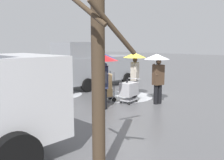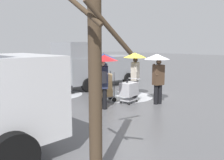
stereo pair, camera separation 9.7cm
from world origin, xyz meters
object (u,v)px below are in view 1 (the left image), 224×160
Objects in this scene: cargo_van_parked_right at (94,67)px; hand_dolly_boxes at (106,86)px; bare_tree_near at (98,66)px; pedestrian_far_side at (135,64)px; pedestrian_pink_side at (157,67)px; shopping_cart_vendor at (129,90)px; pedestrian_white_side at (103,65)px; pedestrian_black_side at (103,69)px.

cargo_van_parked_right is 3.89m from hand_dolly_boxes.
pedestrian_far_side is at bearing -56.08° from bare_tree_near.
shopping_cart_vendor is at bearing 33.77° from pedestrian_pink_side.
pedestrian_white_side is at bearing 6.22° from hand_dolly_boxes.
bare_tree_near is at bearing 135.89° from pedestrian_white_side.
bare_tree_near is at bearing 135.34° from pedestrian_black_side.
pedestrian_far_side is at bearing -105.08° from hand_dolly_boxes.
pedestrian_white_side is at bearing -42.17° from pedestrian_black_side.
hand_dolly_boxes is at bearing -48.38° from pedestrian_black_side.
bare_tree_near is (-3.50, 4.96, 1.58)m from shopping_cart_vendor.
bare_tree_near is at bearing 139.13° from cargo_van_parked_right.
cargo_van_parked_right reaches higher than shopping_cart_vendor.
pedestrian_white_side is at bearing 30.28° from pedestrian_pink_side.
cargo_van_parked_right is at bearing -35.33° from pedestrian_white_side.
cargo_van_parked_right is 2.49× the size of pedestrian_black_side.
hand_dolly_boxes is at bearing 32.27° from pedestrian_pink_side.
cargo_van_parked_right is at bearing -21.49° from shopping_cart_vendor.
pedestrian_far_side is at bearing 169.76° from cargo_van_parked_right.
hand_dolly_boxes is at bearing 74.92° from pedestrian_far_side.
pedestrian_pink_side is 1.00× the size of pedestrian_black_side.
bare_tree_near reaches higher than hand_dolly_boxes.
bare_tree_near is at bearing 134.57° from hand_dolly_boxes.
pedestrian_pink_side reaches higher than hand_dolly_boxes.
pedestrian_white_side is (0.19, 0.02, 0.89)m from hand_dolly_boxes.
pedestrian_far_side is (-0.58, -1.50, 0.00)m from pedestrian_white_side.
shopping_cart_vendor is at bearing 158.51° from cargo_van_parked_right.
pedestrian_far_side reaches higher than shopping_cart_vendor.
pedestrian_black_side is (1.00, 2.13, -0.01)m from pedestrian_pink_side.
cargo_van_parked_right reaches higher than pedestrian_far_side.
pedestrian_pink_side is at bearing -146.23° from shopping_cart_vendor.
pedestrian_black_side is at bearing 137.83° from pedestrian_white_side.
cargo_van_parked_right reaches higher than pedestrian_black_side.
shopping_cart_vendor is at bearing 116.52° from pedestrian_far_side.
hand_dolly_boxes is (-3.22, 2.13, -0.48)m from cargo_van_parked_right.
bare_tree_near is (-3.52, 3.48, 0.58)m from pedestrian_black_side.
hand_dolly_boxes is 2.37m from pedestrian_pink_side.
pedestrian_pink_side and pedestrian_black_side have the same top height.
pedestrian_far_side is (0.48, -0.96, 1.02)m from shopping_cart_vendor.
pedestrian_far_side is at bearing -63.48° from shopping_cart_vendor.
cargo_van_parked_right is at bearing -40.87° from bare_tree_near.
pedestrian_pink_side is at bearing -115.09° from pedestrian_black_side.
bare_tree_near is at bearing 114.20° from pedestrian_pink_side.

